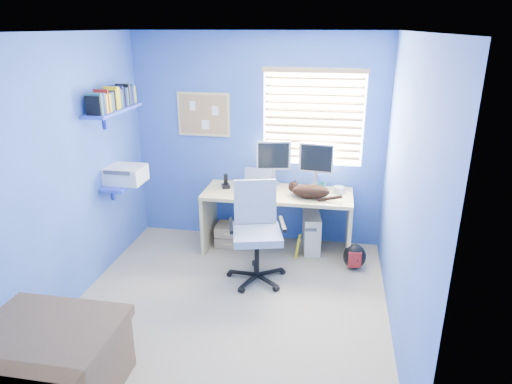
% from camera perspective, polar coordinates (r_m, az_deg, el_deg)
% --- Properties ---
extents(floor, '(3.00, 3.20, 0.00)m').
position_cam_1_polar(floor, '(4.54, -3.41, -14.07)').
color(floor, tan).
rests_on(floor, ground).
extents(ceiling, '(3.00, 3.20, 0.00)m').
position_cam_1_polar(ceiling, '(3.76, -4.23, 19.36)').
color(ceiling, white).
rests_on(ceiling, wall_back).
extents(wall_back, '(3.00, 0.01, 2.50)m').
position_cam_1_polar(wall_back, '(5.48, 0.20, 6.41)').
color(wall_back, '#3253AF').
rests_on(wall_back, ground).
extents(wall_front, '(3.00, 0.01, 2.50)m').
position_cam_1_polar(wall_front, '(2.59, -12.32, -10.43)').
color(wall_front, '#3253AF').
rests_on(wall_front, ground).
extents(wall_left, '(0.01, 3.20, 2.50)m').
position_cam_1_polar(wall_left, '(4.56, -22.43, 2.03)').
color(wall_left, '#3253AF').
rests_on(wall_left, ground).
extents(wall_right, '(0.01, 3.20, 2.50)m').
position_cam_1_polar(wall_right, '(3.91, 18.10, -0.27)').
color(wall_right, '#3253AF').
rests_on(wall_right, ground).
extents(desk, '(1.71, 0.65, 0.74)m').
position_cam_1_polar(desk, '(5.39, 2.66, -3.72)').
color(desk, tan).
rests_on(desk, floor).
extents(laptop, '(0.36, 0.31, 0.22)m').
position_cam_1_polar(laptop, '(5.28, -0.19, 1.35)').
color(laptop, silver).
rests_on(laptop, desk).
extents(monitor_left, '(0.42, 0.19, 0.54)m').
position_cam_1_polar(monitor_left, '(5.42, 2.23, 3.62)').
color(monitor_left, silver).
rests_on(monitor_left, desk).
extents(monitor_right, '(0.41, 0.17, 0.54)m').
position_cam_1_polar(monitor_right, '(5.36, 7.51, 3.26)').
color(monitor_right, silver).
rests_on(monitor_right, desk).
extents(phone, '(0.12, 0.14, 0.17)m').
position_cam_1_polar(phone, '(5.38, -3.81, 1.39)').
color(phone, black).
rests_on(phone, desk).
extents(mug, '(0.10, 0.09, 0.10)m').
position_cam_1_polar(mug, '(5.32, 8.16, 0.61)').
color(mug, '#256C6D').
rests_on(mug, desk).
extents(cd_spindle, '(0.13, 0.13, 0.07)m').
position_cam_1_polar(cd_spindle, '(5.32, 10.32, 0.30)').
color(cd_spindle, silver).
rests_on(cd_spindle, desk).
extents(cat, '(0.47, 0.36, 0.15)m').
position_cam_1_polar(cat, '(5.10, 6.86, 0.08)').
color(cat, black).
rests_on(cat, desk).
extents(tower_pc, '(0.25, 0.46, 0.45)m').
position_cam_1_polar(tower_pc, '(5.51, 6.93, -4.98)').
color(tower_pc, beige).
rests_on(tower_pc, floor).
extents(drawer_boxes, '(0.35, 0.28, 0.27)m').
position_cam_1_polar(drawer_boxes, '(5.62, -3.17, -5.33)').
color(drawer_boxes, tan).
rests_on(drawer_boxes, floor).
extents(yellow_book, '(0.03, 0.17, 0.24)m').
position_cam_1_polar(yellow_book, '(5.38, 5.25, -6.79)').
color(yellow_book, yellow).
rests_on(yellow_book, floor).
extents(backpack, '(0.28, 0.23, 0.29)m').
position_cam_1_polar(backpack, '(5.20, 12.22, -7.89)').
color(backpack, black).
rests_on(backpack, floor).
extents(bed_corner, '(1.13, 0.81, 0.54)m').
position_cam_1_polar(bed_corner, '(3.84, -25.84, -18.57)').
color(bed_corner, brown).
rests_on(bed_corner, floor).
extents(office_chair, '(0.74, 0.74, 1.03)m').
position_cam_1_polar(office_chair, '(4.81, 0.06, -6.57)').
color(office_chair, black).
rests_on(office_chair, floor).
extents(window_blinds, '(1.15, 0.05, 1.10)m').
position_cam_1_polar(window_blinds, '(5.31, 7.16, 9.13)').
color(window_blinds, white).
rests_on(window_blinds, ground).
extents(corkboard, '(0.64, 0.02, 0.52)m').
position_cam_1_polar(corkboard, '(5.54, -6.56, 9.61)').
color(corkboard, tan).
rests_on(corkboard, ground).
extents(wall_shelves, '(0.42, 0.90, 1.05)m').
position_cam_1_polar(wall_shelves, '(5.07, -16.88, 6.56)').
color(wall_shelves, blue).
rests_on(wall_shelves, ground).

